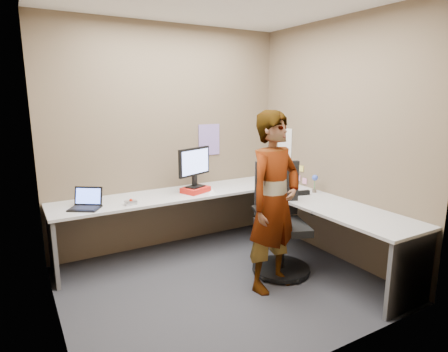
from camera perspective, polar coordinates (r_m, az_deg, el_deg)
ground at (r=3.94m, az=-0.35°, el=-16.08°), size 3.00×3.00×0.00m
wall_back at (r=4.67m, az=-8.36°, el=5.73°), size 3.00×0.00×3.00m
wall_right at (r=4.44m, az=16.75°, el=5.01°), size 0.00×2.70×2.70m
wall_left at (r=3.06m, az=-25.55°, el=1.34°), size 0.00×2.70×2.70m
desk at (r=4.22m, az=2.20°, el=-5.42°), size 2.98×2.58×0.73m
paper_ream at (r=4.49m, az=-4.37°, el=-2.08°), size 0.37×0.33×0.06m
monitor at (r=4.44m, az=-4.53°, el=1.84°), size 0.47×0.24×0.47m
laptop at (r=4.10m, az=-20.24°, el=-3.88°), size 0.38×0.36×0.21m
trackball_mouse at (r=4.09m, az=-14.02°, el=-3.94°), size 0.12×0.08×0.07m
origami at (r=4.41m, az=-1.79°, el=-2.32°), size 0.10×0.10×0.06m
stapler at (r=4.44m, az=12.01°, el=-2.51°), size 0.16×0.07×0.05m
flower at (r=4.57m, az=13.67°, el=-0.71°), size 0.07×0.07×0.22m
calendar_purple at (r=4.89m, az=-2.28°, el=5.55°), size 0.30×0.01×0.40m
calendar_white at (r=5.10m, az=9.23°, el=5.10°), size 0.01×0.28×0.38m
sticky_note_a at (r=4.88m, az=11.70°, el=1.12°), size 0.01×0.07×0.07m
sticky_note_b at (r=4.94m, az=11.25°, el=-0.26°), size 0.01×0.07×0.07m
sticky_note_c at (r=4.86m, az=12.17°, el=-0.75°), size 0.01×0.07×0.07m
sticky_note_d at (r=5.00m, az=10.55°, el=1.07°), size 0.01×0.07×0.07m
office_chair at (r=4.08m, az=8.55°, el=-7.93°), size 0.67×0.66×1.15m
person at (r=3.60m, az=7.63°, el=-3.99°), size 0.71×0.55×1.74m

